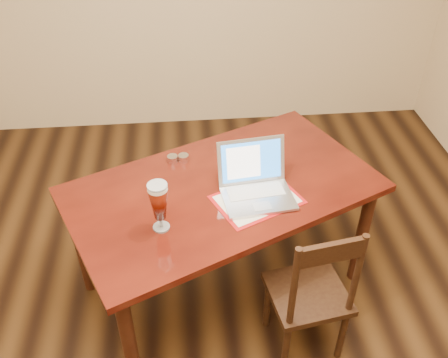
{
  "coord_description": "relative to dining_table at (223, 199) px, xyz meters",
  "views": [
    {
      "loc": [
        0.02,
        -1.53,
        2.44
      ],
      "look_at": [
        0.21,
        0.5,
        0.85
      ],
      "focal_mm": 40.0,
      "sensor_mm": 36.0,
      "label": 1
    }
  ],
  "objects": [
    {
      "name": "dining_table",
      "position": [
        0.0,
        0.0,
        0.0
      ],
      "size": [
        1.86,
        1.52,
        1.03
      ],
      "rotation": [
        0.0,
        0.0,
        0.43
      ],
      "color": "#50140A",
      "rests_on": "ground"
    },
    {
      "name": "dining_chair",
      "position": [
        0.4,
        -0.48,
        -0.25
      ],
      "size": [
        0.44,
        0.43,
        0.91
      ],
      "rotation": [
        0.0,
        0.0,
        0.17
      ],
      "color": "black",
      "rests_on": "ground"
    },
    {
      "name": "room_shell",
      "position": [
        -0.21,
        -0.53,
        1.08
      ],
      "size": [
        4.51,
        5.01,
        2.71
      ],
      "color": "#CAAE87",
      "rests_on": "ground"
    }
  ]
}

